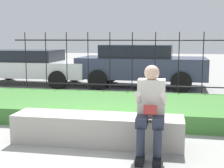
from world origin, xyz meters
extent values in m
plane|color=gray|center=(0.00, 0.00, 0.00)|extent=(60.00, 60.00, 0.00)
cube|color=#ADA89E|center=(0.20, 0.00, 0.22)|extent=(2.61, 0.58, 0.45)
cube|color=gray|center=(0.20, 0.00, 0.04)|extent=(2.51, 0.53, 0.08)
cube|color=black|center=(0.93, -0.69, 0.04)|extent=(0.11, 0.26, 0.09)
cylinder|color=#282D3D|center=(0.93, -0.63, 0.27)|extent=(0.11, 0.11, 0.36)
cube|color=#282D3D|center=(0.93, -0.42, 0.51)|extent=(0.15, 0.42, 0.13)
cube|color=black|center=(1.15, -0.69, 0.04)|extent=(0.11, 0.26, 0.09)
cylinder|color=#282D3D|center=(1.15, -0.63, 0.27)|extent=(0.11, 0.11, 0.36)
cube|color=#282D3D|center=(1.15, -0.42, 0.51)|extent=(0.15, 0.42, 0.13)
cube|color=beige|center=(1.04, -0.21, 0.78)|extent=(0.38, 0.24, 0.54)
sphere|color=#DBB293|center=(1.04, -0.23, 1.14)|extent=(0.21, 0.21, 0.21)
cylinder|color=beige|center=(0.86, -0.37, 0.80)|extent=(0.08, 0.29, 0.24)
cylinder|color=beige|center=(1.21, -0.37, 0.80)|extent=(0.08, 0.29, 0.24)
cube|color=#B2332D|center=(1.04, -0.47, 0.67)|extent=(0.18, 0.09, 0.13)
cube|color=#3D7533|center=(0.00, 1.87, 0.16)|extent=(8.10, 2.33, 0.31)
cylinder|color=black|center=(0.00, 3.77, 0.36)|extent=(6.10, 0.03, 0.03)
cylinder|color=black|center=(0.00, 3.77, 1.57)|extent=(6.10, 0.03, 0.03)
cylinder|color=black|center=(-2.75, 3.77, 0.89)|extent=(0.02, 0.02, 1.79)
cylinder|color=black|center=(-2.14, 3.77, 0.89)|extent=(0.02, 0.02, 1.79)
cylinder|color=black|center=(-1.53, 3.77, 0.89)|extent=(0.02, 0.02, 1.79)
cylinder|color=black|center=(-0.92, 3.77, 0.89)|extent=(0.02, 0.02, 1.79)
cylinder|color=black|center=(-0.31, 3.77, 0.89)|extent=(0.02, 0.02, 1.79)
cylinder|color=black|center=(0.31, 3.77, 0.89)|extent=(0.02, 0.02, 1.79)
cylinder|color=black|center=(0.92, 3.77, 0.89)|extent=(0.02, 0.02, 1.79)
cylinder|color=black|center=(1.53, 3.77, 0.89)|extent=(0.02, 0.02, 1.79)
cylinder|color=black|center=(2.14, 3.77, 0.89)|extent=(0.02, 0.02, 1.79)
cube|color=#383D56|center=(0.39, 5.90, 0.66)|extent=(4.25, 2.01, 0.68)
cube|color=black|center=(0.23, 5.91, 1.20)|extent=(2.36, 1.71, 0.42)
cylinder|color=black|center=(1.65, 4.95, 0.32)|extent=(0.64, 0.22, 0.63)
cylinder|color=black|center=(1.72, 6.76, 0.32)|extent=(0.64, 0.22, 0.63)
cylinder|color=black|center=(-0.94, 5.05, 0.32)|extent=(0.64, 0.22, 0.63)
cylinder|color=black|center=(-0.87, 6.86, 0.32)|extent=(0.64, 0.22, 0.63)
cube|color=silver|center=(-3.58, 5.87, 0.56)|extent=(4.37, 1.87, 0.53)
cube|color=black|center=(-3.75, 5.87, 1.02)|extent=(2.42, 1.62, 0.40)
cylinder|color=black|center=(-2.25, 4.97, 0.29)|extent=(0.59, 0.21, 0.59)
cylinder|color=black|center=(-2.22, 6.72, 0.29)|extent=(0.59, 0.21, 0.59)
cylinder|color=black|center=(-4.91, 6.77, 0.29)|extent=(0.59, 0.21, 0.59)
camera|label=1|loc=(1.25, -4.54, 1.61)|focal=50.00mm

